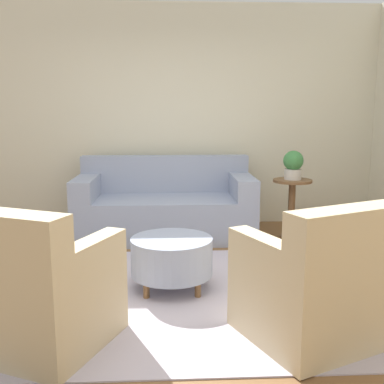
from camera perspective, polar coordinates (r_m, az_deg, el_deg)
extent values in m
plane|color=brown|center=(3.70, -1.94, -13.06)|extent=(16.00, 16.00, 0.00)
cube|color=beige|center=(5.89, -2.45, 9.56)|extent=(8.85, 0.12, 2.80)
cube|color=#BCB2C1|center=(3.70, -1.94, -12.99)|extent=(2.92, 2.31, 0.01)
cube|color=#8E99B2|center=(5.30, -3.40, -3.18)|extent=(2.04, 0.95, 0.48)
cube|color=#8E99B2|center=(5.58, -3.42, 2.35)|extent=(2.04, 0.20, 0.45)
cube|color=#8E99B2|center=(5.29, -13.26, 0.56)|extent=(0.24, 0.91, 0.25)
cube|color=#8E99B2|center=(5.27, 6.41, 0.74)|extent=(0.24, 0.91, 0.25)
cube|color=brown|center=(4.92, -3.42, -6.76)|extent=(1.84, 0.05, 0.06)
cube|color=#C6B289|center=(3.08, -18.41, -14.11)|extent=(1.03, 1.02, 0.41)
cube|color=#C6B289|center=(2.73, -22.70, -7.39)|extent=(0.81, 0.50, 0.49)
cube|color=#C6B289|center=(2.79, -13.27, -8.91)|extent=(0.42, 0.72, 0.27)
cube|color=#C6B289|center=(3.19, -23.11, -7.04)|extent=(0.42, 0.72, 0.27)
cube|color=brown|center=(3.41, -14.38, -14.77)|extent=(0.67, 0.33, 0.06)
cube|color=#C6B289|center=(3.11, 14.77, -13.70)|extent=(1.03, 1.02, 0.41)
cube|color=#C6B289|center=(2.77, 19.08, -6.94)|extent=(0.81, 0.50, 0.49)
cube|color=#C6B289|center=(3.22, 19.20, -6.59)|extent=(0.42, 0.72, 0.27)
cube|color=#C6B289|center=(2.81, 9.74, -8.64)|extent=(0.42, 0.72, 0.27)
cube|color=brown|center=(3.43, 10.62, -14.45)|extent=(0.67, 0.33, 0.06)
cylinder|color=#8E99B2|center=(3.75, -2.58, -8.13)|extent=(0.68, 0.68, 0.31)
cylinder|color=brown|center=(3.64, -5.81, -12.33)|extent=(0.05, 0.05, 0.12)
cylinder|color=brown|center=(3.64, 0.73, -12.27)|extent=(0.05, 0.05, 0.12)
cylinder|color=brown|center=(4.02, -5.52, -10.12)|extent=(0.05, 0.05, 0.12)
cylinder|color=brown|center=(4.02, 0.36, -10.07)|extent=(0.05, 0.05, 0.12)
cylinder|color=brown|center=(5.27, 12.65, 1.40)|extent=(0.44, 0.44, 0.03)
cylinder|color=brown|center=(5.33, 12.51, -2.30)|extent=(0.08, 0.08, 0.67)
cylinder|color=brown|center=(5.40, 12.38, -5.59)|extent=(0.24, 0.24, 0.03)
cylinder|color=beige|center=(5.26, 12.68, 2.21)|extent=(0.19, 0.19, 0.12)
sphere|color=#3D7F42|center=(5.24, 12.75, 3.91)|extent=(0.23, 0.23, 0.23)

